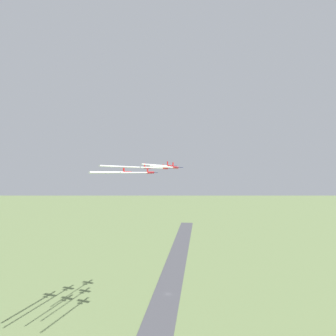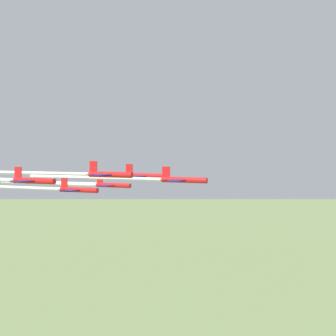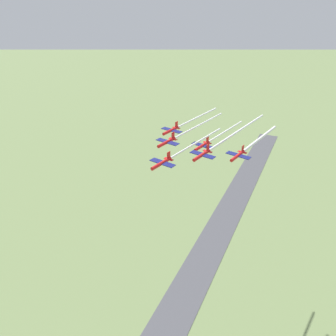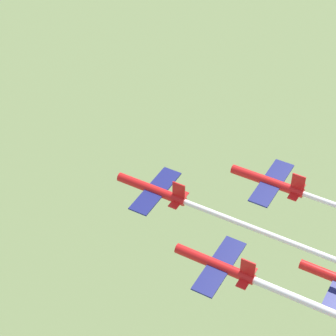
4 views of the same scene
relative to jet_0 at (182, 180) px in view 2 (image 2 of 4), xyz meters
name	(u,v)px [view 2 (image 2 of 4)]	position (x,y,z in m)	size (l,w,h in m)	color
jet_0	(182,180)	(0.00, 0.00, 0.00)	(9.64, 9.83, 3.47)	red
jet_1	(143,176)	(-13.87, -7.29, 0.24)	(9.64, 9.83, 3.47)	red
jet_2	(109,174)	(-0.36, -15.66, 1.22)	(9.64, 9.83, 3.47)	red
jet_3	(112,185)	(-27.73, -14.58, -2.90)	(9.64, 9.83, 3.47)	red
jet_4	(78,190)	(-14.23, -22.95, -2.99)	(9.64, 9.83, 3.47)	red
jet_5	(33,181)	(-0.73, -31.33, 0.02)	(9.64, 9.83, 3.47)	red
smoke_trail_0	(92,178)	(-12.05, -19.44, -0.05)	(19.73, 31.20, 0.74)	white
smoke_trail_1	(43,174)	(-29.69, -32.82, 0.19)	(27.42, 43.46, 0.90)	white
smoke_trail_2	(20,173)	(-12.97, -36.00, 1.17)	(20.81, 32.97, 0.71)	white
smoke_trail_3	(47,183)	(-39.15, -32.99, -2.95)	(18.80, 29.36, 1.14)	white
smoke_trail_4	(11,187)	(-25.03, -40.37, -3.04)	(17.23, 27.16, 0.75)	white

